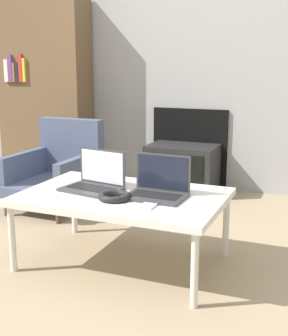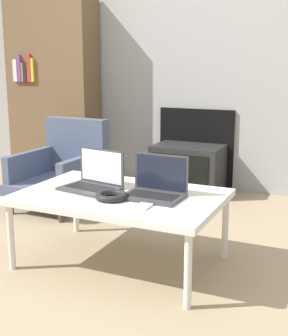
% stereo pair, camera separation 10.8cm
% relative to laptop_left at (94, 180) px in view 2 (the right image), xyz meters
% --- Properties ---
extents(ground_plane, '(14.00, 14.00, 0.00)m').
position_rel_laptop_left_xyz_m(ground_plane, '(0.18, -0.24, -0.45)').
color(ground_plane, '#998466').
extents(wall_back, '(7.00, 0.08, 2.60)m').
position_rel_laptop_left_xyz_m(wall_back, '(0.18, 1.75, 0.84)').
color(wall_back, '#999999').
rests_on(wall_back, ground_plane).
extents(table, '(1.08, 0.71, 0.40)m').
position_rel_laptop_left_xyz_m(table, '(0.18, -0.03, -0.08)').
color(table, silver).
rests_on(table, ground_plane).
extents(laptop_left, '(0.34, 0.27, 0.22)m').
position_rel_laptop_left_xyz_m(laptop_left, '(0.00, 0.00, 0.00)').
color(laptop_left, '#38383D').
rests_on(laptop_left, table).
extents(laptop_right, '(0.32, 0.23, 0.22)m').
position_rel_laptop_left_xyz_m(laptop_right, '(0.38, 0.00, 0.00)').
color(laptop_right, '#38383D').
rests_on(laptop_right, table).
extents(headphones, '(0.17, 0.17, 0.03)m').
position_rel_laptop_left_xyz_m(headphones, '(0.19, -0.14, -0.03)').
color(headphones, black).
rests_on(headphones, table).
extents(phone, '(0.07, 0.13, 0.01)m').
position_rel_laptop_left_xyz_m(phone, '(0.40, -0.18, -0.04)').
color(phone, silver).
rests_on(phone, table).
extents(tv, '(0.58, 0.39, 0.41)m').
position_rel_laptop_left_xyz_m(tv, '(0.03, 1.50, -0.25)').
color(tv, black).
rests_on(tv, ground_plane).
extents(armchair, '(0.55, 0.67, 0.66)m').
position_rel_laptop_left_xyz_m(armchair, '(-0.73, 0.77, -0.15)').
color(armchair, '#47516B').
rests_on(armchair, ground_plane).
extents(bookshelf, '(0.87, 0.32, 1.66)m').
position_rel_laptop_left_xyz_m(bookshelf, '(-1.36, 1.55, 0.38)').
color(bookshelf, brown).
rests_on(bookshelf, ground_plane).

